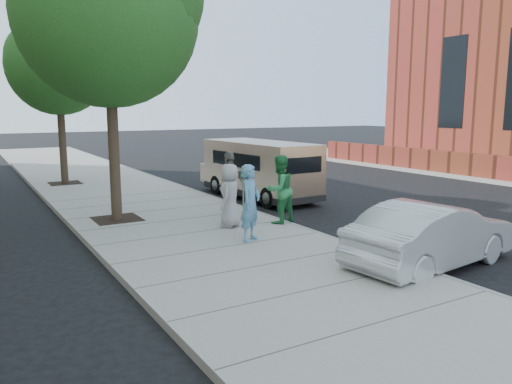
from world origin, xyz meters
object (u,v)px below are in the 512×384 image
(person_officer, at_px, (250,203))
(person_gray_shirt, at_px, (230,195))
(tree_near, at_px, (109,9))
(van, at_px, (258,168))
(sedan, at_px, (432,235))
(person_green_shirt, at_px, (280,189))
(person_striped_polo, at_px, (230,183))
(parking_meter, at_px, (243,184))
(tree_far, at_px, (59,61))

(person_officer, relative_size, person_gray_shirt, 1.08)
(tree_near, relative_size, van, 1.40)
(van, height_order, sedan, van)
(tree_near, bearing_deg, person_officer, -62.62)
(person_green_shirt, distance_m, person_gray_shirt, 1.32)
(person_gray_shirt, bearing_deg, person_striped_polo, -162.13)
(person_striped_polo, bearing_deg, sedan, 46.69)
(parking_meter, xyz_separation_m, person_gray_shirt, (-0.76, -0.67, -0.14))
(van, xyz_separation_m, person_gray_shirt, (-3.12, -3.85, -0.10))
(parking_meter, xyz_separation_m, sedan, (1.33, -5.12, -0.43))
(tree_far, bearing_deg, person_striped_polo, -71.94)
(person_green_shirt, relative_size, person_gray_shirt, 1.11)
(parking_meter, height_order, person_officer, person_officer)
(tree_far, xyz_separation_m, person_green_shirt, (3.45, -10.18, -3.86))
(tree_near, bearing_deg, van, 16.27)
(person_gray_shirt, height_order, person_striped_polo, person_striped_polo)
(sedan, relative_size, person_gray_shirt, 2.48)
(sedan, height_order, person_gray_shirt, person_gray_shirt)
(parking_meter, bearing_deg, van, 47.75)
(parking_meter, bearing_deg, person_green_shirt, -66.06)
(tree_near, relative_size, tree_far, 1.16)
(person_officer, xyz_separation_m, person_striped_polo, (0.89, 2.69, 0.03))
(tree_far, xyz_separation_m, parking_meter, (2.92, -9.24, -3.80))
(tree_near, relative_size, person_gray_shirt, 4.76)
(parking_meter, distance_m, sedan, 5.31)
(tree_near, distance_m, person_striped_polo, 5.42)
(sedan, distance_m, person_striped_polo, 5.91)
(person_gray_shirt, bearing_deg, van, -173.73)
(person_officer, bearing_deg, person_green_shirt, 2.43)
(person_officer, bearing_deg, parking_meter, 30.15)
(tree_far, xyz_separation_m, person_striped_polo, (2.82, -8.64, -3.85))
(parking_meter, relative_size, person_green_shirt, 0.73)
(tree_near, distance_m, person_officer, 6.18)
(person_officer, relative_size, person_striped_polo, 0.97)
(parking_meter, bearing_deg, person_gray_shirt, -144.16)
(tree_near, xyz_separation_m, van, (5.28, 1.54, -4.51))
(tree_far, distance_m, person_green_shirt, 11.42)
(parking_meter, distance_m, van, 3.97)
(person_officer, bearing_deg, sedan, -87.14)
(van, xyz_separation_m, person_striped_polo, (-2.46, -2.59, -0.00))
(van, bearing_deg, person_gray_shirt, -131.88)
(person_green_shirt, bearing_deg, person_striped_polo, -79.75)
(tree_far, distance_m, person_officer, 12.13)
(tree_near, distance_m, parking_meter, 5.58)
(parking_meter, height_order, van, van)
(tree_far, relative_size, van, 1.21)
(tree_near, height_order, sedan, tree_near)
(tree_near, bearing_deg, person_striped_polo, -20.34)
(tree_far, relative_size, person_gray_shirt, 4.10)
(tree_far, xyz_separation_m, van, (5.28, -6.06, -3.85))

